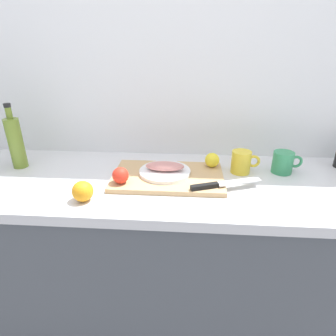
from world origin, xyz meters
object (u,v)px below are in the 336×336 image
Objects in this scene: fish_fillet at (165,166)px; coffee_mug_0 at (242,162)px; white_plate at (165,172)px; lemon_0 at (212,160)px; cutting_board at (168,177)px; coffee_mug_2 at (283,162)px; olive_oil_bottle at (16,142)px; chef_knife at (217,185)px.

fish_fillet is 0.34m from coffee_mug_0.
white_plate is 3.40× the size of lemon_0.
cutting_board is at bearing -164.25° from coffee_mug_0.
lemon_0 is at bearing 27.03° from cutting_board.
coffee_mug_0 is at bearing 15.75° from cutting_board.
lemon_0 is 0.13m from coffee_mug_0.
lemon_0 is 0.51× the size of coffee_mug_0.
coffee_mug_2 is at bearing 11.56° from cutting_board.
lemon_0 is at bearing -178.95° from coffee_mug_2.
fish_fillet is at bearing -5.75° from olive_oil_bottle.
chef_knife is 0.36m from coffee_mug_2.
lemon_0 is 0.88m from olive_oil_bottle.
white_plate reaches higher than cutting_board.
chef_knife is (0.21, -0.11, 0.00)m from white_plate.
coffee_mug_0 is (1.00, 0.01, -0.07)m from olive_oil_bottle.
coffee_mug_0 is at bearing -175.98° from coffee_mug_2.
olive_oil_bottle is 1.01m from coffee_mug_0.
fish_fillet is (-0.01, 0.01, 0.04)m from cutting_board.
cutting_board is 0.03m from white_plate.
chef_knife is 0.19m from lemon_0.
fish_fillet is 0.57× the size of chef_knife.
coffee_mug_0 reaches higher than chef_knife.
coffee_mug_2 is at bearing 1.10° from olive_oil_bottle.
olive_oil_bottle is (-0.67, 0.07, 0.07)m from fish_fillet.
white_plate is at bearing -5.75° from olive_oil_bottle.
fish_fillet is at bearing -157.20° from lemon_0.
fish_fillet is 1.27× the size of coffee_mug_2.
lemon_0 reaches higher than cutting_board.
olive_oil_bottle is at bearing 174.25° from white_plate.
cutting_board is at bearing -38.23° from white_plate.
chef_knife is at bearing -11.09° from olive_oil_bottle.
white_plate is 0.74× the size of olive_oil_bottle.
white_plate is 0.24m from chef_knife.
olive_oil_bottle reaches higher than cutting_board.
white_plate is 0.76× the size of chef_knife.
coffee_mug_2 is at bearing 1.05° from lemon_0.
olive_oil_bottle is (-0.88, 0.17, 0.09)m from chef_knife.
fish_fillet is 2.55× the size of lemon_0.
chef_knife is 4.45× the size of lemon_0.
lemon_0 is at bearing 72.19° from chef_knife.
coffee_mug_0 is 0.18m from coffee_mug_2.
chef_knife reaches higher than cutting_board.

